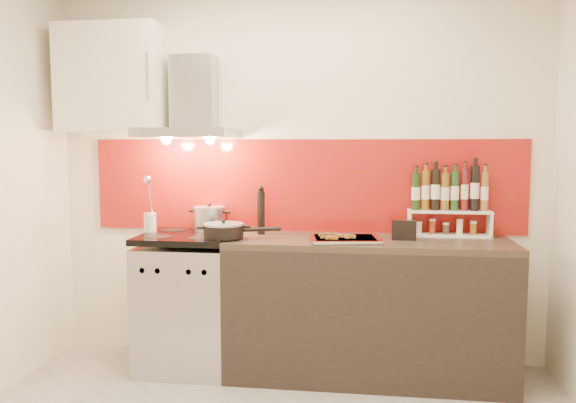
# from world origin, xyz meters

# --- Properties ---
(back_wall) EXTENTS (3.40, 0.02, 2.60)m
(back_wall) POSITION_xyz_m (0.00, 1.40, 1.30)
(back_wall) COLOR silver
(back_wall) RESTS_ON ground
(backsplash) EXTENTS (3.00, 0.02, 0.64)m
(backsplash) POSITION_xyz_m (0.05, 1.39, 1.22)
(backsplash) COLOR maroon
(backsplash) RESTS_ON back_wall
(range_stove) EXTENTS (0.60, 0.60, 0.91)m
(range_stove) POSITION_xyz_m (-0.70, 1.10, 0.44)
(range_stove) COLOR #B7B7BA
(range_stove) RESTS_ON ground
(counter) EXTENTS (1.80, 0.60, 0.90)m
(counter) POSITION_xyz_m (0.50, 1.10, 0.45)
(counter) COLOR black
(counter) RESTS_ON ground
(range_hood) EXTENTS (0.62, 0.50, 0.61)m
(range_hood) POSITION_xyz_m (-0.70, 1.24, 1.74)
(range_hood) COLOR #B7B7BA
(range_hood) RESTS_ON back_wall
(upper_cabinet) EXTENTS (0.70, 0.35, 0.72)m
(upper_cabinet) POSITION_xyz_m (-1.25, 1.22, 1.95)
(upper_cabinet) COLOR white
(upper_cabinet) RESTS_ON back_wall
(stock_pot) EXTENTS (0.22, 0.22, 0.19)m
(stock_pot) POSITION_xyz_m (-0.60, 1.29, 0.99)
(stock_pot) COLOR #B7B7BA
(stock_pot) RESTS_ON range_stove
(saute_pan) EXTENTS (0.49, 0.26, 0.12)m
(saute_pan) POSITION_xyz_m (-0.41, 0.98, 0.96)
(saute_pan) COLOR black
(saute_pan) RESTS_ON range_stove
(utensil_jar) EXTENTS (0.08, 0.12, 0.40)m
(utensil_jar) POSITION_xyz_m (-0.98, 1.15, 1.02)
(utensil_jar) COLOR silver
(utensil_jar) RESTS_ON range_stove
(pepper_mill) EXTENTS (0.05, 0.05, 0.33)m
(pepper_mill) POSITION_xyz_m (-0.22, 1.21, 1.06)
(pepper_mill) COLOR black
(pepper_mill) RESTS_ON counter
(step_shelf) EXTENTS (0.53, 0.15, 0.47)m
(step_shelf) POSITION_xyz_m (1.02, 1.28, 1.12)
(step_shelf) COLOR white
(step_shelf) RESTS_ON counter
(caddy_box) EXTENTS (0.15, 0.07, 0.13)m
(caddy_box) POSITION_xyz_m (0.72, 1.10, 0.96)
(caddy_box) COLOR black
(caddy_box) RESTS_ON counter
(baking_tray) EXTENTS (0.48, 0.39, 0.03)m
(baking_tray) POSITION_xyz_m (0.35, 1.01, 0.92)
(baking_tray) COLOR silver
(baking_tray) RESTS_ON counter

